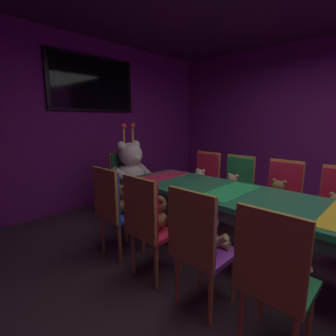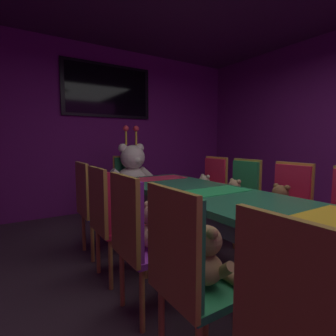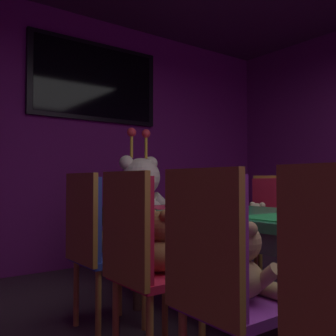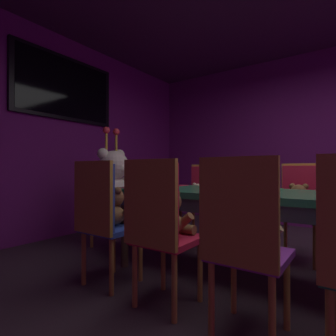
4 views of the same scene
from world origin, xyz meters
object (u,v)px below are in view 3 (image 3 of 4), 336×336
chair_left_4 (138,249)px  teddy_left_5 (113,234)px  king_teddy_bear (142,200)px  chair_left_3 (216,271)px  teddy_left_3 (243,266)px  chair_right_5 (267,219)px  throne_chair (132,217)px  teddy_right_4 (312,228)px  chair_right_4 (323,225)px  chair_left_5 (92,235)px  wall_tv (96,82)px  teddy_right_5 (256,222)px  teddy_left_4 (162,245)px

chair_left_4 → teddy_left_5: size_ratio=2.90×
teddy_left_5 → king_teddy_bear: bearing=46.9°
chair_left_3 → teddy_left_3: chair_left_3 is taller
chair_right_5 → throne_chair: same height
teddy_left_3 → teddy_right_4: bearing=22.9°
chair_left_4 → throne_chair: same height
chair_left_4 → chair_right_4: bearing=1.0°
chair_left_5 → chair_right_4: size_ratio=1.00×
throne_chair → king_teddy_bear: 0.24m
king_teddy_bear → wall_tv: wall_tv is taller
teddy_right_4 → teddy_left_3: bearing=22.9°
chair_right_5 → teddy_right_5: chair_right_5 is taller
teddy_left_5 → teddy_right_4: teddy_left_5 is taller
chair_left_3 → teddy_right_4: bearing=21.0°
chair_left_5 → chair_right_5: bearing=0.3°
teddy_left_4 → chair_right_5: bearing=20.3°
chair_right_4 → teddy_left_4: bearing=1.1°
teddy_left_4 → teddy_left_5: teddy_left_4 is taller
teddy_left_4 → teddy_right_5: teddy_left_4 is taller
chair_right_5 → teddy_right_5: (-0.14, 0.00, -0.01)m
teddy_left_4 → king_teddy_bear: (0.71, 1.30, 0.17)m
chair_left_4 → teddy_left_5: 0.59m
chair_left_3 → teddy_right_4: (1.56, 0.60, -0.01)m
chair_left_5 → teddy_right_5: size_ratio=3.18×
teddy_left_5 → chair_right_5: bearing=0.3°
chair_left_4 → teddy_right_4: (1.56, 0.03, -0.01)m
teddy_right_4 → teddy_right_5: 0.55m
teddy_right_4 → teddy_right_5: (0.01, 0.55, -0.00)m
chair_left_4 → chair_right_5: (1.71, 0.58, 0.00)m
teddy_left_4 → king_teddy_bear: 1.49m
chair_left_3 → chair_right_4: bearing=19.3°
chair_left_3 → chair_right_5: bearing=33.7°
teddy_left_4 → teddy_left_5: 0.57m
teddy_right_4 → chair_right_4: bearing=180.0°
chair_left_4 → teddy_left_4: size_ratio=2.82×
chair_right_4 → throne_chair: (-0.85, 1.44, 0.00)m
chair_left_3 → chair_left_4: (0.00, 0.57, 0.00)m
chair_left_4 → chair_left_5: same height
teddy_right_4 → chair_right_5: (0.15, 0.55, 0.01)m
teddy_left_4 → teddy_right_5: size_ratio=1.13×
king_teddy_bear → wall_tv: 1.60m
wall_tv → teddy_right_4: bearing=-72.4°
chair_right_5 → wall_tv: size_ratio=0.65×
chair_left_3 → teddy_left_4: (0.15, 0.57, 0.00)m
teddy_left_4 → teddy_right_5: 1.53m
chair_left_5 → chair_right_5: 1.69m
chair_right_4 → wall_tv: 2.79m
chair_left_3 → king_teddy_bear: 2.06m
teddy_left_3 → wall_tv: bearing=75.9°
king_teddy_bear → chair_left_5: bearing=-48.6°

